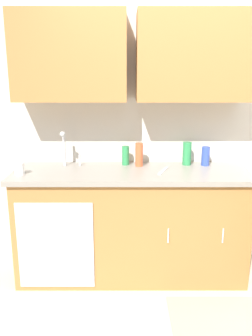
# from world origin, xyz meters

# --- Properties ---
(ground_plane) EXTENTS (9.00, 9.00, 0.00)m
(ground_plane) POSITION_xyz_m (0.00, 0.00, 0.00)
(ground_plane) COLOR beige
(kitchen_wall_with_uppers) EXTENTS (4.80, 0.44, 2.70)m
(kitchen_wall_with_uppers) POSITION_xyz_m (-0.14, 0.99, 1.48)
(kitchen_wall_with_uppers) COLOR beige
(kitchen_wall_with_uppers) RESTS_ON ground
(counter_cabinet) EXTENTS (1.90, 0.62, 0.90)m
(counter_cabinet) POSITION_xyz_m (-0.55, 0.70, 0.45)
(counter_cabinet) COLOR #9E6B38
(counter_cabinet) RESTS_ON ground
(countertop) EXTENTS (1.96, 0.66, 0.04)m
(countertop) POSITION_xyz_m (-0.55, 0.70, 0.92)
(countertop) COLOR gray
(countertop) RESTS_ON counter_cabinet
(sink) EXTENTS (0.50, 0.36, 0.35)m
(sink) POSITION_xyz_m (-1.09, 0.71, 0.93)
(sink) COLOR #B7BABF
(sink) RESTS_ON counter_cabinet
(floor_mat) EXTENTS (0.80, 0.50, 0.01)m
(floor_mat) POSITION_xyz_m (0.12, 0.05, 0.01)
(floor_mat) COLOR gray
(floor_mat) RESTS_ON ground
(bottle_soap) EXTENTS (0.07, 0.07, 0.20)m
(bottle_soap) POSITION_xyz_m (-0.48, 0.84, 1.04)
(bottle_soap) COLOR #E05933
(bottle_soap) RESTS_ON countertop
(bottle_cleaner_spray) EXTENTS (0.07, 0.07, 0.17)m
(bottle_cleaner_spray) POSITION_xyz_m (0.10, 0.87, 1.02)
(bottle_cleaner_spray) COLOR #334CB2
(bottle_cleaner_spray) RESTS_ON countertop
(bottle_dish_liquid) EXTENTS (0.06, 0.06, 0.17)m
(bottle_dish_liquid) POSITION_xyz_m (-0.60, 0.89, 1.02)
(bottle_dish_liquid) COLOR #2D8C4C
(bottle_dish_liquid) RESTS_ON countertop
(bottle_water_short) EXTENTS (0.08, 0.08, 0.20)m
(bottle_water_short) POSITION_xyz_m (-0.06, 0.89, 1.04)
(bottle_water_short) COLOR #2D8C4C
(bottle_water_short) RESTS_ON countertop
(cup_by_sink) EXTENTS (0.08, 0.08, 0.10)m
(cup_by_sink) POSITION_xyz_m (-1.44, 0.57, 0.99)
(cup_by_sink) COLOR white
(cup_by_sink) RESTS_ON countertop
(knife_on_counter) EXTENTS (0.11, 0.23, 0.01)m
(knife_on_counter) POSITION_xyz_m (-0.29, 0.67, 0.94)
(knife_on_counter) COLOR silver
(knife_on_counter) RESTS_ON countertop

